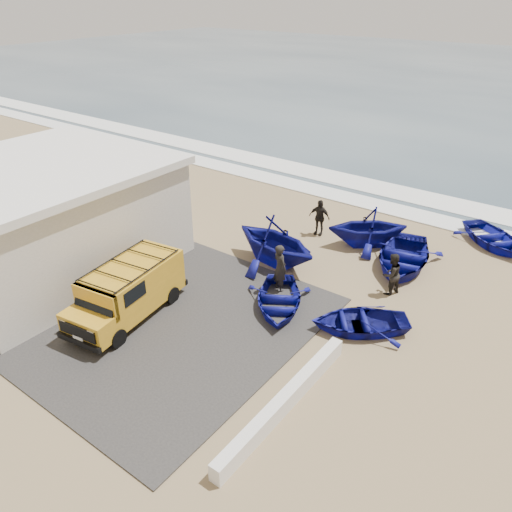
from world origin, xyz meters
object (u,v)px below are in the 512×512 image
Objects in this scene: boat_near_left at (278,300)px; fisherman_front at (280,268)px; boat_mid_right at (403,257)px; van at (128,289)px; fisherman_middle at (391,274)px; building at (42,217)px; boat_far_left at (368,227)px; fisherman_back at (319,217)px; boat_far_right at (493,237)px; boat_mid_left at (275,241)px; boat_near_right at (360,321)px; parapet at (285,401)px.

fisherman_front is (-0.66, 1.04, 0.62)m from boat_near_left.
fisherman_front is at bearing -136.07° from boat_mid_right.
fisherman_middle is at bearing 36.97° from van.
boat_mid_right is (12.01, 8.57, -1.72)m from building.
boat_mid_right is 1.22× the size of boat_far_left.
van is at bearing -62.73° from boat_far_left.
fisherman_front reaches higher than fisherman_back.
building is 2.66× the size of boat_far_right.
boat_near_left is at bearing -80.79° from fisherman_back.
boat_mid_right is at bearing -47.84° from boat_mid_left.
van is 5.61m from fisherman_front.
boat_near_right is at bearing -104.12° from boat_mid_left.
building is at bearing 48.82° from fisherman_front.
boat_mid_left reaches higher than fisherman_back.
boat_far_right is 1.81× the size of fisherman_front.
boat_near_left is at bearing -116.13° from boat_near_right.
boat_far_left is 5.73m from boat_far_right.
building is 1.96× the size of van.
building is 13.80m from boat_far_left.
boat_mid_left is at bearing 95.00° from boat_near_left.
van reaches higher than boat_near_left.
boat_mid_left reaches higher than parapet.
van is 1.36× the size of boat_far_right.
boat_near_left is 6.11m from boat_mid_right.
parapet is 8.30m from boat_mid_left.
parapet is 4.54m from boat_near_right.
van is 1.46× the size of boat_near_right.
boat_mid_left reaches higher than fisherman_front.
boat_far_right is (8.93, 13.40, -0.70)m from van.
boat_mid_right is 2.32m from fisherman_middle.
building reaches higher than boat_near_left.
fisherman_middle is (3.49, 2.32, -0.14)m from fisherman_front.
boat_mid_right is at bearing -16.09° from fisherman_back.
boat_near_left is at bearing 17.15° from building.
building is 2.19× the size of boat_mid_right.
fisherman_front is at bearing -170.25° from boat_far_right.
fisherman_front is at bearing -134.59° from boat_near_right.
boat_near_right is at bearing -57.25° from fisherman_back.
boat_near_left is 2.02× the size of fisherman_middle.
boat_mid_right is at bearing 92.93° from parapet.
fisherman_back is at bearing -121.98° from boat_far_left.
boat_near_left is 3.00m from boat_near_right.
boat_mid_left is at bearing -25.24° from fisherman_front.
building reaches higher than parapet.
parapet is 3.58× the size of fisherman_middle.
building is at bearing -111.52° from boat_near_right.
building is 2.33× the size of boat_mid_left.
parapet is 3.48× the size of fisherman_back.
building reaches higher than fisherman_front.
boat_mid_right is at bearing 148.61° from boat_near_right.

